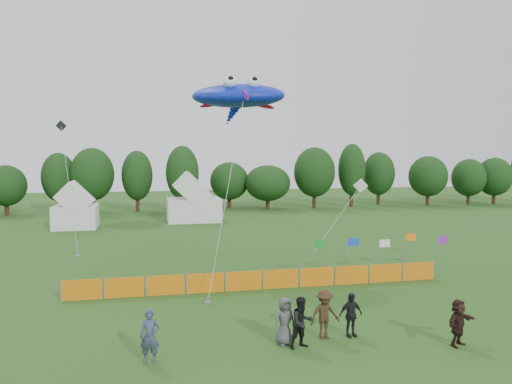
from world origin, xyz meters
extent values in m
plane|color=#234C16|center=(0.00, 0.00, 0.00)|extent=(160.00, 160.00, 0.00)
cylinder|color=#382314|center=(-21.24, 44.50, 0.96)|extent=(0.50, 0.50, 1.91)
ellipsoid|color=black|center=(-21.24, 44.50, 3.45)|extent=(4.61, 4.61, 4.30)
cylinder|color=#382314|center=(-15.73, 46.21, 1.19)|extent=(0.50, 0.50, 2.38)
ellipsoid|color=black|center=(-15.73, 46.21, 4.30)|extent=(4.09, 4.09, 5.35)
cylinder|color=#382314|center=(-11.75, 45.39, 1.29)|extent=(0.50, 0.50, 2.57)
ellipsoid|color=black|center=(-11.75, 45.39, 4.64)|extent=(5.20, 5.20, 5.79)
cylinder|color=#382314|center=(-6.44, 45.32, 1.23)|extent=(0.50, 0.50, 2.46)
ellipsoid|color=black|center=(-6.44, 45.32, 4.45)|extent=(3.78, 3.78, 5.55)
cylinder|color=#382314|center=(-0.99, 43.92, 1.33)|extent=(0.50, 0.50, 2.66)
ellipsoid|color=black|center=(-0.99, 43.92, 4.81)|extent=(4.05, 4.05, 5.99)
cylinder|color=#382314|center=(5.28, 46.53, 0.99)|extent=(0.50, 0.50, 1.98)
ellipsoid|color=black|center=(5.28, 46.53, 3.58)|extent=(5.06, 5.06, 4.46)
cylinder|color=#382314|center=(9.99, 44.56, 0.93)|extent=(0.50, 0.50, 1.86)
ellipsoid|color=black|center=(9.99, 44.56, 3.35)|extent=(5.86, 5.86, 4.18)
cylinder|color=#382314|center=(16.28, 44.38, 1.31)|extent=(0.50, 0.50, 2.62)
ellipsoid|color=black|center=(16.28, 44.38, 4.73)|extent=(5.41, 5.41, 5.89)
cylinder|color=#382314|center=(21.78, 44.99, 1.39)|extent=(0.50, 0.50, 2.78)
ellipsoid|color=black|center=(21.78, 44.99, 5.02)|extent=(3.67, 3.67, 6.26)
cylinder|color=#382314|center=(26.67, 46.88, 1.21)|extent=(0.50, 0.50, 2.42)
ellipsoid|color=black|center=(26.67, 46.88, 4.36)|extent=(4.46, 4.46, 5.44)
cylinder|color=#382314|center=(32.69, 44.13, 1.12)|extent=(0.50, 0.50, 2.24)
ellipsoid|color=black|center=(32.69, 44.13, 4.04)|extent=(5.26, 5.26, 5.03)
cylinder|color=#382314|center=(39.09, 44.15, 1.05)|extent=(0.50, 0.50, 2.10)
ellipsoid|color=black|center=(39.09, 44.15, 3.80)|extent=(4.74, 4.74, 4.73)
cylinder|color=#382314|center=(42.84, 43.69, 1.08)|extent=(0.50, 0.50, 2.16)
ellipsoid|color=black|center=(42.84, 43.69, 3.91)|extent=(4.88, 4.88, 4.87)
cube|color=silver|center=(-12.00, 32.16, 1.09)|extent=(3.98, 3.98, 2.19)
cube|color=silver|center=(-0.48, 34.67, 1.21)|extent=(5.49, 4.39, 2.42)
cube|color=orange|center=(-8.43, 7.04, 0.50)|extent=(1.90, 0.06, 1.00)
cube|color=orange|center=(-6.43, 7.04, 0.50)|extent=(1.90, 0.06, 1.00)
cube|color=orange|center=(-4.43, 7.04, 0.50)|extent=(1.90, 0.06, 1.00)
cube|color=orange|center=(-2.43, 7.04, 0.50)|extent=(1.90, 0.06, 1.00)
cube|color=orange|center=(-0.43, 7.04, 0.50)|extent=(1.90, 0.06, 1.00)
cube|color=orange|center=(1.57, 7.04, 0.50)|extent=(1.90, 0.06, 1.00)
cube|color=orange|center=(3.57, 7.04, 0.50)|extent=(1.90, 0.06, 1.00)
cube|color=orange|center=(5.57, 7.04, 0.50)|extent=(1.90, 0.06, 1.00)
cube|color=orange|center=(7.57, 7.04, 0.50)|extent=(1.90, 0.06, 1.00)
cube|color=orange|center=(9.57, 7.04, 0.50)|extent=(1.90, 0.06, 1.00)
cylinder|color=gray|center=(4.00, 8.86, 1.06)|extent=(0.06, 0.06, 2.13)
cube|color=#148C26|center=(4.35, 8.86, 1.90)|extent=(0.70, 0.02, 0.45)
cylinder|color=gray|center=(6.00, 8.71, 1.10)|extent=(0.06, 0.06, 2.21)
cube|color=blue|center=(6.35, 8.71, 1.98)|extent=(0.70, 0.02, 0.45)
cylinder|color=gray|center=(8.00, 8.75, 1.03)|extent=(0.06, 0.06, 2.06)
cube|color=white|center=(8.35, 8.75, 1.83)|extent=(0.70, 0.02, 0.45)
cylinder|color=gray|center=(10.00, 9.33, 1.13)|extent=(0.06, 0.06, 2.26)
cube|color=orange|center=(10.35, 9.33, 2.04)|extent=(0.70, 0.02, 0.45)
cylinder|color=gray|center=(12.00, 9.03, 1.03)|extent=(0.06, 0.06, 2.07)
cube|color=purple|center=(12.35, 9.03, 1.84)|extent=(0.70, 0.02, 0.45)
imported|color=#343E56|center=(-5.24, -1.20, 0.94)|extent=(0.76, 0.59, 1.87)
imported|color=black|center=(0.19, -0.97, 0.94)|extent=(1.07, 0.92, 1.88)
imported|color=#372516|center=(1.31, -0.30, 0.95)|extent=(1.33, 0.90, 1.90)
imported|color=black|center=(2.38, -0.29, 0.86)|extent=(1.06, 0.57, 1.71)
imported|color=#48484D|center=(-0.34, -0.54, 0.89)|extent=(0.99, 0.78, 1.78)
imported|color=black|center=(5.87, -2.03, 0.87)|extent=(1.67, 1.20, 1.74)
ellipsoid|color=#0F28DB|center=(0.48, 13.50, 10.76)|extent=(7.02, 6.10, 2.07)
sphere|color=white|center=(-0.26, 12.21, 11.40)|extent=(0.83, 0.83, 0.83)
sphere|color=white|center=(1.22, 12.21, 11.40)|extent=(0.83, 0.83, 0.83)
ellipsoid|color=red|center=(-1.10, 13.69, 10.22)|extent=(1.74, 0.76, 0.27)
ellipsoid|color=red|center=(2.06, 13.69, 10.22)|extent=(1.74, 0.76, 0.27)
cube|color=purple|center=(0.48, 11.22, 10.56)|extent=(0.37, 0.96, 0.70)
cylinder|color=#A5A5A5|center=(-1.03, 8.35, 5.23)|extent=(3.06, 6.42, 10.48)
cube|color=gray|center=(-2.54, 5.16, 0.05)|extent=(0.30, 0.30, 0.10)
cube|color=white|center=(11.57, 19.38, 4.54)|extent=(1.18, 0.33, 1.18)
cylinder|color=#A5A5A5|center=(8.78, 17.19, 2.27)|extent=(5.60, 4.42, 4.56)
cube|color=gray|center=(6.00, 15.00, 0.05)|extent=(0.30, 0.30, 0.10)
cube|color=black|center=(-12.20, 26.49, 9.44)|extent=(0.92, 0.27, 0.92)
cylinder|color=#A5A5A5|center=(-11.10, 22.25, 4.72)|extent=(2.23, 8.52, 9.46)
cube|color=gray|center=(-10.00, 18.00, 0.05)|extent=(0.30, 0.30, 0.10)
camera|label=1|loc=(-5.24, -17.95, 7.05)|focal=35.00mm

